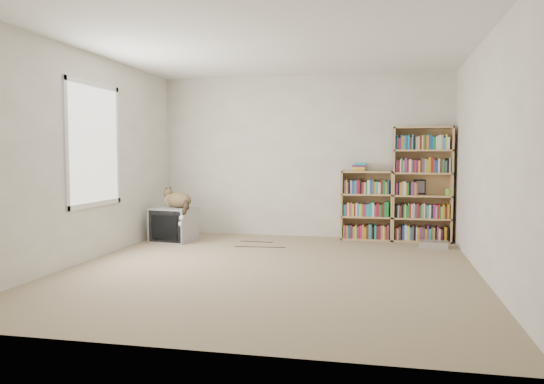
% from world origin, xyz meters
% --- Properties ---
extents(floor, '(4.50, 5.00, 0.01)m').
position_xyz_m(floor, '(0.00, 0.00, 0.00)').
color(floor, gray).
rests_on(floor, ground).
extents(wall_back, '(4.50, 0.02, 2.50)m').
position_xyz_m(wall_back, '(0.00, 2.50, 1.25)').
color(wall_back, white).
rests_on(wall_back, floor).
extents(wall_front, '(4.50, 0.02, 2.50)m').
position_xyz_m(wall_front, '(0.00, -2.50, 1.25)').
color(wall_front, white).
rests_on(wall_front, floor).
extents(wall_left, '(0.02, 5.00, 2.50)m').
position_xyz_m(wall_left, '(-2.25, 0.00, 1.25)').
color(wall_left, white).
rests_on(wall_left, floor).
extents(wall_right, '(0.02, 5.00, 2.50)m').
position_xyz_m(wall_right, '(2.25, 0.00, 1.25)').
color(wall_right, white).
rests_on(wall_right, floor).
extents(ceiling, '(4.50, 5.00, 0.02)m').
position_xyz_m(ceiling, '(0.00, 0.00, 2.50)').
color(ceiling, white).
rests_on(ceiling, wall_back).
extents(window, '(0.02, 1.22, 1.52)m').
position_xyz_m(window, '(-2.24, 0.20, 1.40)').
color(window, white).
rests_on(window, wall_left).
extents(crt_tv, '(0.64, 0.59, 0.50)m').
position_xyz_m(crt_tv, '(-1.80, 1.61, 0.25)').
color(crt_tv, '#979799').
rests_on(crt_tv, floor).
extents(cat, '(0.58, 0.61, 0.51)m').
position_xyz_m(cat, '(-1.71, 1.59, 0.58)').
color(cat, '#3B2C18').
rests_on(cat, crt_tv).
extents(bookcase_tall, '(0.84, 0.30, 1.68)m').
position_xyz_m(bookcase_tall, '(1.78, 2.36, 0.80)').
color(bookcase_tall, '#A98254').
rests_on(bookcase_tall, floor).
extents(bookcase_short, '(0.75, 0.30, 1.03)m').
position_xyz_m(bookcase_short, '(0.98, 2.36, 0.48)').
color(bookcase_short, '#A98254').
rests_on(bookcase_short, floor).
extents(book_stack, '(0.21, 0.28, 0.12)m').
position_xyz_m(book_stack, '(0.87, 2.32, 1.09)').
color(book_stack, '#A9161F').
rests_on(book_stack, bookcase_short).
extents(green_mug, '(0.09, 0.09, 0.10)m').
position_xyz_m(green_mug, '(2.15, 2.34, 0.74)').
color(green_mug, '#73C438').
rests_on(green_mug, bookcase_tall).
extents(framed_print, '(0.17, 0.05, 0.22)m').
position_xyz_m(framed_print, '(1.75, 2.44, 0.80)').
color(framed_print, black).
rests_on(framed_print, bookcase_tall).
extents(dvd_player, '(0.41, 0.31, 0.09)m').
position_xyz_m(dvd_player, '(1.91, 1.83, 0.04)').
color(dvd_player, silver).
rests_on(dvd_player, floor).
extents(wall_outlet, '(0.01, 0.08, 0.13)m').
position_xyz_m(wall_outlet, '(-2.24, 1.95, 0.32)').
color(wall_outlet, silver).
rests_on(wall_outlet, wall_left).
extents(floor_cables, '(1.20, 0.70, 0.01)m').
position_xyz_m(floor_cables, '(-0.03, 1.60, 0.00)').
color(floor_cables, black).
rests_on(floor_cables, floor).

